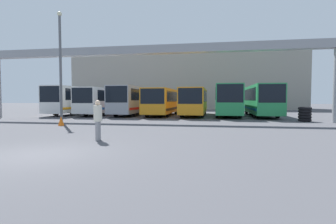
# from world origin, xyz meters

# --- Properties ---
(ground_plane) EXTENTS (200.00, 200.00, 0.00)m
(ground_plane) POSITION_xyz_m (0.00, 0.00, 0.00)
(ground_plane) COLOR #47474C
(building_backdrop) EXTENTS (42.60, 12.00, 10.91)m
(building_backdrop) POSITION_xyz_m (0.00, 44.64, 5.46)
(building_backdrop) COLOR gray
(building_backdrop) RESTS_ON ground
(overhead_gantry) EXTENTS (30.92, 0.80, 6.48)m
(overhead_gantry) POSITION_xyz_m (0.00, 14.64, 5.50)
(overhead_gantry) COLOR gray
(overhead_gantry) RESTS_ON ground
(bus_slot_0) EXTENTS (2.45, 12.04, 3.28)m
(bus_slot_0) POSITION_xyz_m (-10.71, 22.31, 1.89)
(bus_slot_0) COLOR silver
(bus_slot_0) RESTS_ON ground
(bus_slot_1) EXTENTS (2.44, 12.49, 3.08)m
(bus_slot_1) POSITION_xyz_m (-7.14, 22.53, 1.78)
(bus_slot_1) COLOR silver
(bus_slot_1) RESTS_ON ground
(bus_slot_2) EXTENTS (2.45, 11.38, 3.22)m
(bus_slot_2) POSITION_xyz_m (-3.57, 21.98, 1.86)
(bus_slot_2) COLOR #999EA5
(bus_slot_2) RESTS_ON ground
(bus_slot_3) EXTENTS (2.56, 10.04, 2.95)m
(bus_slot_3) POSITION_xyz_m (0.00, 21.31, 1.70)
(bus_slot_3) COLOR orange
(bus_slot_3) RESTS_ON ground
(bus_slot_4) EXTENTS (2.45, 10.39, 2.98)m
(bus_slot_4) POSITION_xyz_m (3.57, 21.48, 1.72)
(bus_slot_4) COLOR orange
(bus_slot_4) RESTS_ON ground
(bus_slot_5) EXTENTS (2.55, 11.13, 3.30)m
(bus_slot_5) POSITION_xyz_m (7.14, 21.85, 1.90)
(bus_slot_5) COLOR #268C4C
(bus_slot_5) RESTS_ON ground
(bus_slot_6) EXTENTS (2.49, 12.06, 3.26)m
(bus_slot_6) POSITION_xyz_m (10.71, 22.32, 1.88)
(bus_slot_6) COLOR #268C4C
(bus_slot_6) RESTS_ON ground
(pedestrian_near_center) EXTENTS (0.38, 0.38, 1.81)m
(pedestrian_near_center) POSITION_xyz_m (0.67, 3.23, 0.96)
(pedestrian_near_center) COLOR gray
(pedestrian_near_center) RESTS_ON ground
(traffic_cone) EXTENTS (0.43, 0.43, 0.66)m
(traffic_cone) POSITION_xyz_m (-4.71, 8.84, 0.33)
(traffic_cone) COLOR orange
(traffic_cone) RESTS_ON ground
(tire_stack) EXTENTS (1.04, 1.04, 1.20)m
(tire_stack) POSITION_xyz_m (13.15, 15.55, 0.60)
(tire_stack) COLOR black
(tire_stack) RESTS_ON ground
(lamp_post) EXTENTS (0.36, 0.36, 8.78)m
(lamp_post) POSITION_xyz_m (-6.36, 11.51, 4.76)
(lamp_post) COLOR #595B60
(lamp_post) RESTS_ON ground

